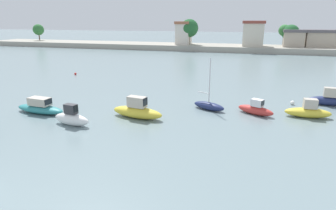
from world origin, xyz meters
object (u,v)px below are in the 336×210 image
at_px(moored_boat_2, 40,108).
at_px(moored_boat_7, 308,111).
at_px(moored_boat_3, 72,118).
at_px(moored_boat_8, 329,99).
at_px(moored_boat_4, 137,111).
at_px(mooring_buoy_2, 75,74).
at_px(moored_boat_6, 256,109).
at_px(moored_boat_5, 209,106).
at_px(mooring_buoy_0, 292,103).

bearing_deg(moored_boat_2, moored_boat_7, 17.73).
bearing_deg(moored_boat_3, moored_boat_7, 29.86).
height_order(moored_boat_2, moored_boat_8, moored_boat_8).
height_order(moored_boat_3, moored_boat_4, moored_boat_4).
distance_m(moored_boat_8, mooring_buoy_2, 34.87).
relative_size(moored_boat_4, moored_boat_6, 1.43).
relative_size(moored_boat_2, moored_boat_7, 1.31).
distance_m(moored_boat_3, moored_boat_7, 20.41).
bearing_deg(moored_boat_3, moored_boat_5, 43.83).
bearing_deg(moored_boat_5, moored_boat_3, -120.72).
xyz_separation_m(moored_boat_6, moored_boat_8, (7.07, 5.09, 0.12)).
bearing_deg(moored_boat_5, moored_boat_2, -136.42).
height_order(moored_boat_4, mooring_buoy_2, moored_boat_4).
relative_size(moored_boat_3, moored_boat_8, 0.91).
distance_m(moored_boat_3, moored_boat_6, 16.14).
distance_m(moored_boat_2, mooring_buoy_2, 19.22).
bearing_deg(moored_boat_4, moored_boat_3, -135.93).
height_order(moored_boat_6, mooring_buoy_0, moored_boat_6).
bearing_deg(mooring_buoy_2, moored_boat_5, -28.08).
distance_m(moored_boat_6, mooring_buoy_2, 29.73).
height_order(moored_boat_3, moored_boat_7, moored_boat_3).
xyz_separation_m(moored_boat_3, mooring_buoy_2, (-12.54, 19.45, -0.43)).
height_order(moored_boat_4, moored_boat_6, moored_boat_4).
xyz_separation_m(moored_boat_2, mooring_buoy_0, (22.79, 9.41, -0.32)).
bearing_deg(moored_boat_7, mooring_buoy_0, 100.00).
bearing_deg(moored_boat_4, moored_boat_7, 25.23).
height_order(moored_boat_4, moored_boat_5, moored_boat_5).
distance_m(moored_boat_5, mooring_buoy_2, 25.76).
bearing_deg(moored_boat_7, moored_boat_5, 179.08).
distance_m(moored_boat_3, moored_boat_4, 5.50).
distance_m(moored_boat_2, moored_boat_8, 28.17).
xyz_separation_m(moored_boat_7, mooring_buoy_2, (-31.50, 11.89, -0.36)).
xyz_separation_m(moored_boat_2, moored_boat_8, (26.23, 10.26, 0.09)).
xyz_separation_m(moored_boat_5, mooring_buoy_2, (-22.73, 12.12, -0.23)).
relative_size(moored_boat_4, moored_boat_8, 1.29).
relative_size(moored_boat_7, mooring_buoy_2, 10.62).
height_order(moored_boat_6, moored_boat_7, moored_boat_7).
bearing_deg(moored_boat_4, moored_boat_5, 44.29).
xyz_separation_m(moored_boat_4, moored_boat_7, (14.49, 4.35, -0.11)).
bearing_deg(moored_boat_4, mooring_buoy_2, 144.83).
relative_size(moored_boat_3, moored_boat_4, 0.70).
xyz_separation_m(moored_boat_2, moored_boat_3, (4.66, -1.92, 0.08)).
bearing_deg(mooring_buoy_0, moored_boat_2, -157.56).
relative_size(moored_boat_3, moored_boat_6, 1.00).
height_order(moored_boat_2, moored_boat_7, moored_boat_7).
bearing_deg(moored_boat_5, mooring_buoy_2, 175.51).
bearing_deg(mooring_buoy_2, moored_boat_6, -24.56).
height_order(moored_boat_3, moored_boat_8, moored_boat_8).
bearing_deg(mooring_buoy_2, moored_boat_7, -20.68).
bearing_deg(mooring_buoy_2, moored_boat_3, -57.19).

